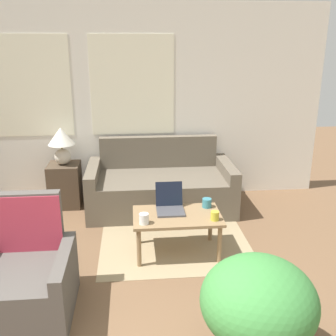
{
  "coord_description": "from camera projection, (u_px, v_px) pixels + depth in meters",
  "views": [
    {
      "loc": [
        0.57,
        -1.5,
        2.12
      ],
      "look_at": [
        0.96,
        2.68,
        0.75
      ],
      "focal_mm": 42.0,
      "sensor_mm": 36.0,
      "label": 1
    }
  ],
  "objects": [
    {
      "name": "wall_back",
      "position": [
        88.0,
        104.0,
        5.22
      ],
      "size": [
        6.38,
        0.06,
        2.6
      ],
      "color": "white",
      "rests_on": "ground_plane"
    },
    {
      "name": "rug",
      "position": [
        171.0,
        228.0,
        4.66
      ],
      "size": [
        1.61,
        2.07,
        0.01
      ],
      "color": "#9E8966",
      "rests_on": "ground_plane"
    },
    {
      "name": "couch",
      "position": [
        160.0,
        187.0,
        5.16
      ],
      "size": [
        1.86,
        0.94,
        0.88
      ],
      "color": "#665B4C",
      "rests_on": "ground_plane"
    },
    {
      "name": "armchair",
      "position": [
        25.0,
        281.0,
        3.18
      ],
      "size": [
        0.77,
        0.77,
        0.93
      ],
      "color": "#514C47",
      "rests_on": "ground_plane"
    },
    {
      "name": "side_table",
      "position": [
        65.0,
        185.0,
        5.22
      ],
      "size": [
        0.41,
        0.41,
        0.58
      ],
      "color": "#4C3D2D",
      "rests_on": "ground_plane"
    },
    {
      "name": "table_lamp",
      "position": [
        61.0,
        142.0,
        5.03
      ],
      "size": [
        0.34,
        0.34,
        0.49
      ],
      "color": "beige",
      "rests_on": "side_table"
    },
    {
      "name": "coffee_table",
      "position": [
        177.0,
        219.0,
        4.01
      ],
      "size": [
        0.9,
        0.56,
        0.43
      ],
      "color": "#8E704C",
      "rests_on": "ground_plane"
    },
    {
      "name": "laptop",
      "position": [
        170.0,
        205.0,
        4.09
      ],
      "size": [
        0.28,
        0.33,
        0.27
      ],
      "color": "#47474C",
      "rests_on": "coffee_table"
    },
    {
      "name": "cup_navy",
      "position": [
        215.0,
        216.0,
        3.86
      ],
      "size": [
        0.08,
        0.08,
        0.09
      ],
      "color": "gold",
      "rests_on": "coffee_table"
    },
    {
      "name": "cup_yellow",
      "position": [
        144.0,
        219.0,
        3.78
      ],
      "size": [
        0.09,
        0.09,
        0.1
      ],
      "color": "white",
      "rests_on": "coffee_table"
    },
    {
      "name": "cup_white",
      "position": [
        207.0,
        203.0,
        4.16
      ],
      "size": [
        0.1,
        0.1,
        0.1
      ],
      "color": "teal",
      "rests_on": "coffee_table"
    },
    {
      "name": "potted_plant",
      "position": [
        258.0,
        304.0,
        2.58
      ],
      "size": [
        0.77,
        0.77,
        0.78
      ],
      "color": "#996B42",
      "rests_on": "ground_plane"
    }
  ]
}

